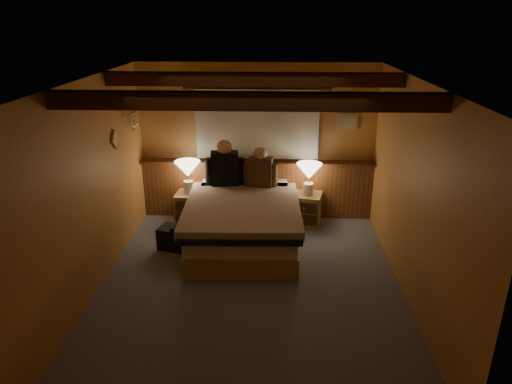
# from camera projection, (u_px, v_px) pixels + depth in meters

# --- Properties ---
(floor) EXTENTS (4.20, 4.20, 0.00)m
(floor) POSITION_uv_depth(u_px,v_px,m) (250.00, 285.00, 5.49)
(floor) COLOR slate
(floor) RESTS_ON ground
(ceiling) EXTENTS (4.20, 4.20, 0.00)m
(ceiling) POSITION_uv_depth(u_px,v_px,m) (249.00, 82.00, 4.62)
(ceiling) COLOR tan
(ceiling) RESTS_ON wall_back
(wall_back) EXTENTS (3.60, 0.00, 3.60)m
(wall_back) POSITION_uv_depth(u_px,v_px,m) (257.00, 143.00, 7.01)
(wall_back) COLOR #CD8649
(wall_back) RESTS_ON floor
(wall_left) EXTENTS (0.00, 4.20, 4.20)m
(wall_left) POSITION_uv_depth(u_px,v_px,m) (90.00, 190.00, 5.12)
(wall_left) COLOR #CD8649
(wall_left) RESTS_ON floor
(wall_right) EXTENTS (0.00, 4.20, 4.20)m
(wall_right) POSITION_uv_depth(u_px,v_px,m) (414.00, 194.00, 4.98)
(wall_right) COLOR #CD8649
(wall_right) RESTS_ON floor
(wall_front) EXTENTS (3.60, 0.00, 3.60)m
(wall_front) POSITION_uv_depth(u_px,v_px,m) (234.00, 304.00, 3.09)
(wall_front) COLOR #CD8649
(wall_front) RESTS_ON floor
(wainscot) EXTENTS (3.60, 0.23, 0.94)m
(wainscot) POSITION_uv_depth(u_px,v_px,m) (257.00, 188.00, 7.21)
(wainscot) COLOR brown
(wainscot) RESTS_ON wall_back
(curtain_window) EXTENTS (2.18, 0.09, 1.11)m
(curtain_window) POSITION_uv_depth(u_px,v_px,m) (257.00, 123.00, 6.83)
(curtain_window) COLOR #402510
(curtain_window) RESTS_ON wall_back
(ceiling_beams) EXTENTS (3.60, 1.65, 0.16)m
(ceiling_beams) POSITION_uv_depth(u_px,v_px,m) (250.00, 89.00, 4.79)
(ceiling_beams) COLOR #402510
(ceiling_beams) RESTS_ON ceiling
(coat_rail) EXTENTS (0.05, 0.55, 0.24)m
(coat_rail) POSITION_uv_depth(u_px,v_px,m) (134.00, 119.00, 6.42)
(coat_rail) COLOR silver
(coat_rail) RESTS_ON wall_left
(framed_print) EXTENTS (0.30, 0.04, 0.25)m
(framed_print) POSITION_uv_depth(u_px,v_px,m) (347.00, 121.00, 6.81)
(framed_print) COLOR tan
(framed_print) RESTS_ON wall_back
(bed) EXTENTS (1.58, 2.00, 0.67)m
(bed) POSITION_uv_depth(u_px,v_px,m) (243.00, 223.00, 6.31)
(bed) COLOR #B1874B
(bed) RESTS_ON floor
(nightstand_left) EXTENTS (0.48, 0.44, 0.49)m
(nightstand_left) POSITION_uv_depth(u_px,v_px,m) (191.00, 208.00, 7.04)
(nightstand_left) COLOR #B1874B
(nightstand_left) RESTS_ON floor
(nightstand_right) EXTENTS (0.52, 0.48, 0.49)m
(nightstand_right) POSITION_uv_depth(u_px,v_px,m) (306.00, 209.00, 7.02)
(nightstand_right) COLOR #B1874B
(nightstand_right) RESTS_ON floor
(lamp_left) EXTENTS (0.39, 0.39, 0.50)m
(lamp_left) POSITION_uv_depth(u_px,v_px,m) (188.00, 171.00, 6.85)
(lamp_left) COLOR silver
(lamp_left) RESTS_ON nightstand_left
(lamp_right) EXTENTS (0.38, 0.38, 0.49)m
(lamp_right) POSITION_uv_depth(u_px,v_px,m) (309.00, 173.00, 6.78)
(lamp_right) COLOR silver
(lamp_right) RESTS_ON nightstand_right
(person_left) EXTENTS (0.58, 0.27, 0.71)m
(person_left) POSITION_uv_depth(u_px,v_px,m) (225.00, 166.00, 6.73)
(person_left) COLOR black
(person_left) RESTS_ON bed
(person_right) EXTENTS (0.51, 0.23, 0.62)m
(person_right) POSITION_uv_depth(u_px,v_px,m) (260.00, 170.00, 6.69)
(person_right) COLOR #49341D
(person_right) RESTS_ON bed
(duffel_bag) EXTENTS (0.57, 0.42, 0.37)m
(duffel_bag) POSITION_uv_depth(u_px,v_px,m) (178.00, 238.00, 6.30)
(duffel_bag) COLOR black
(duffel_bag) RESTS_ON floor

